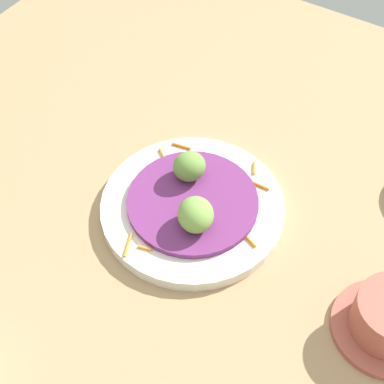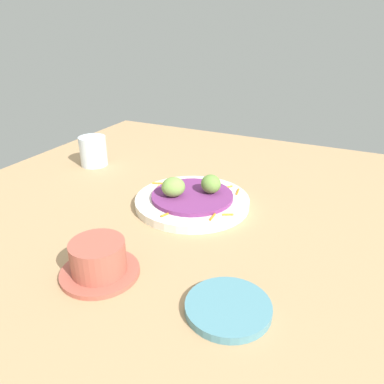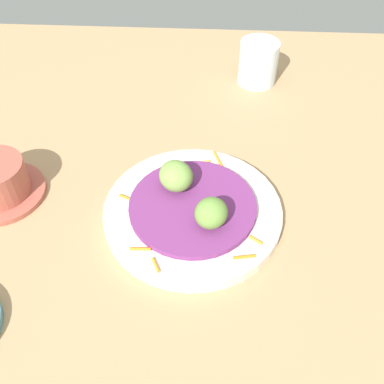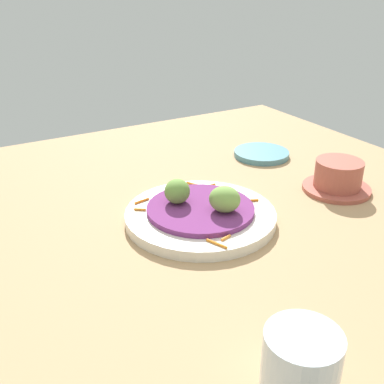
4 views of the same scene
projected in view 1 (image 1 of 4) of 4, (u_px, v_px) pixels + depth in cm
name	position (u px, v px, depth cm)	size (l,w,h in cm)	color
table_surface	(189.00, 220.00, 79.14)	(110.00, 110.00, 2.00)	tan
main_plate	(192.00, 207.00, 78.16)	(24.81, 24.81, 1.76)	silver
cabbage_bed	(192.00, 202.00, 77.13)	(17.64, 17.64, 0.87)	#702D6B
carrot_garnish	(194.00, 196.00, 78.03)	(19.96, 22.64, 0.40)	orange
guac_scoop_left	(189.00, 166.00, 77.78)	(4.48, 4.23, 4.07)	olive
guac_scoop_center	(196.00, 215.00, 72.60)	(5.04, 4.59, 4.19)	#759E47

